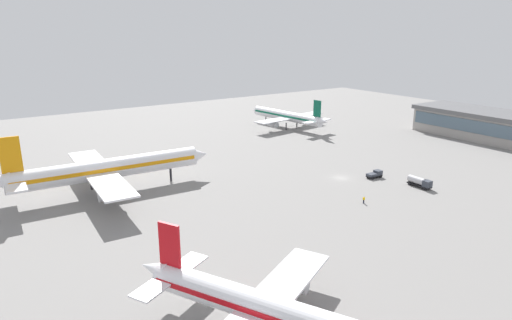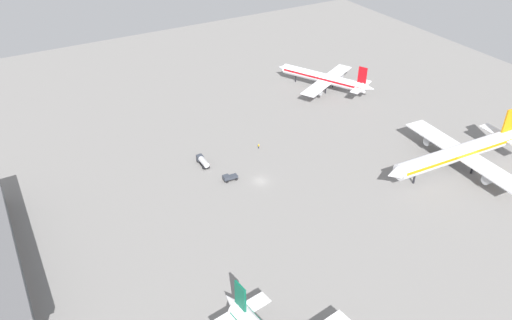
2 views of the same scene
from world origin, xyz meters
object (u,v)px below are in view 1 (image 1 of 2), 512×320
Objects in this scene: airplane_at_gate at (106,169)px; pushback_tractor at (375,174)px; fuel_truck at (420,182)px; ground_crew_worker at (364,200)px; airplane_distant at (288,116)px; airplane_taxiing at (271,310)px.

airplane_at_gate reaches higher than pushback_tractor.
fuel_truck is at bearing -28.50° from airplane_at_gate.
fuel_truck is at bearing -14.07° from ground_crew_worker.
pushback_tractor is at bearing 20.64° from ground_crew_worker.
airplane_at_gate is 32.25× the size of ground_crew_worker.
airplane_at_gate is 1.26× the size of airplane_distant.
airplane_distant is 9.46× the size of pushback_tractor.
airplane_distant is 25.56× the size of ground_crew_worker.
airplane_taxiing reaches higher than fuel_truck.
airplane_distant is 78.05m from fuel_truck.
airplane_taxiing is at bearing -145.21° from pushback_tractor.
airplane_at_gate reaches higher than airplane_taxiing.
airplane_at_gate is 70.02m from pushback_tractor.
ground_crew_worker is (-75.92, 37.12, -3.88)m from airplane_distant.
airplane_at_gate is 67.21m from airplane_taxiing.
airplane_at_gate is at bearing 125.39° from ground_crew_worker.
airplane_taxiing is 73.17m from pushback_tractor.
airplane_distant is 67.86m from pushback_tractor.
airplane_at_gate reaches higher than ground_crew_worker.
pushback_tractor is 2.70× the size of ground_crew_worker.
ground_crew_worker is at bearing 93.00° from airplane_taxiing.
airplane_at_gate is at bearing 105.30° from airplane_distant.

